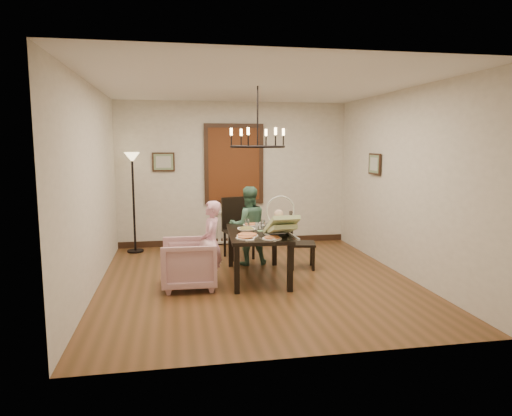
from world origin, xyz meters
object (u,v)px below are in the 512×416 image
object	(u,v)px
baby_bouncer	(281,223)
floor_lamp	(134,204)
seated_man	(248,232)
dining_table	(258,237)
drinking_glass	(267,228)
chair_far	(239,228)
armchair	(188,264)
chair_right	(302,240)
elderly_woman	(211,250)

from	to	relation	value
baby_bouncer	floor_lamp	distance (m)	3.32
seated_man	baby_bouncer	size ratio (longest dim) A/B	1.77
dining_table	floor_lamp	size ratio (longest dim) A/B	0.86
drinking_glass	floor_lamp	world-z (taller)	floor_lamp
chair_far	armchair	distance (m)	1.81
chair_far	chair_right	size ratio (longest dim) A/B	1.18
elderly_woman	chair_right	bearing A→B (deg)	122.78
armchair	baby_bouncer	distance (m)	1.41
baby_bouncer	drinking_glass	distance (m)	0.46
elderly_woman	drinking_glass	size ratio (longest dim) A/B	7.85
elderly_woman	seated_man	size ratio (longest dim) A/B	0.92
seated_man	elderly_woman	bearing A→B (deg)	51.52
chair_far	drinking_glass	world-z (taller)	chair_far
chair_far	armchair	xyz separation A→B (m)	(-0.93, -1.54, -0.19)
dining_table	elderly_woman	bearing A→B (deg)	-162.65
dining_table	armchair	bearing A→B (deg)	-160.76
dining_table	drinking_glass	xyz separation A→B (m)	(0.13, -0.03, 0.15)
dining_table	seated_man	xyz separation A→B (m)	(-0.01, 0.81, -0.08)
dining_table	armchair	xyz separation A→B (m)	(-1.03, -0.29, -0.27)
dining_table	armchair	distance (m)	1.10
chair_right	floor_lamp	xyz separation A→B (m)	(-2.74, 1.63, 0.44)
dining_table	seated_man	world-z (taller)	seated_man
dining_table	seated_man	size ratio (longest dim) A/B	1.43
chair_right	baby_bouncer	xyz separation A→B (m)	(-0.56, -0.86, 0.45)
dining_table	chair_right	world-z (taller)	chair_right
chair_right	elderly_woman	size ratio (longest dim) A/B	0.92
chair_far	seated_man	bearing A→B (deg)	-91.39
elderly_woman	baby_bouncer	size ratio (longest dim) A/B	1.63
chair_far	floor_lamp	xyz separation A→B (m)	(-1.83, 0.79, 0.36)
chair_far	chair_right	world-z (taller)	chair_far
seated_man	chair_right	bearing A→B (deg)	150.31
baby_bouncer	drinking_glass	world-z (taller)	baby_bouncer
armchair	floor_lamp	world-z (taller)	floor_lamp
drinking_glass	floor_lamp	size ratio (longest dim) A/B	0.07
floor_lamp	seated_man	bearing A→B (deg)	-32.56
chair_far	chair_right	xyz separation A→B (m)	(0.91, -0.84, -0.08)
elderly_woman	seated_man	xyz separation A→B (m)	(0.69, 0.98, 0.04)
armchair	drinking_glass	xyz separation A→B (m)	(1.16, 0.26, 0.42)
dining_table	armchair	size ratio (longest dim) A/B	2.05
elderly_woman	floor_lamp	xyz separation A→B (m)	(-1.24, 2.21, 0.40)
armchair	drinking_glass	world-z (taller)	drinking_glass
chair_right	baby_bouncer	world-z (taller)	baby_bouncer
armchair	elderly_woman	size ratio (longest dim) A/B	0.76
drinking_glass	armchair	bearing A→B (deg)	-167.48
chair_right	drinking_glass	size ratio (longest dim) A/B	7.20
armchair	dining_table	bearing A→B (deg)	107.10
chair_right	armchair	size ratio (longest dim) A/B	1.21
armchair	seated_man	bearing A→B (deg)	138.69
drinking_glass	chair_far	bearing A→B (deg)	100.49
chair_far	drinking_glass	distance (m)	1.32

